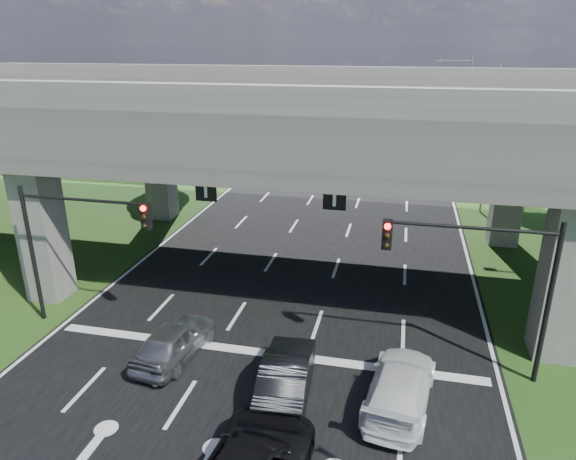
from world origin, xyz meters
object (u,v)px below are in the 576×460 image
at_px(streetlight_beyond, 463,103).
at_px(car_dark, 287,374).
at_px(car_white, 400,386).
at_px(signal_left, 74,233).
at_px(car_silver, 175,341).
at_px(signal_right, 485,269).
at_px(streetlight_far, 485,129).

height_order(streetlight_beyond, car_dark, streetlight_beyond).
distance_m(streetlight_beyond, car_white, 39.02).
xyz_separation_m(signal_left, car_silver, (4.73, -1.45, -3.44)).
bearing_deg(signal_right, car_silver, -172.43).
distance_m(signal_left, car_dark, 10.28).
xyz_separation_m(streetlight_far, car_silver, (-13.19, -21.51, -5.10)).
distance_m(signal_right, car_white, 4.86).
bearing_deg(streetlight_far, streetlight_beyond, 90.00).
height_order(signal_right, streetlight_beyond, streetlight_beyond).
height_order(signal_left, car_white, signal_left).
height_order(car_silver, car_white, car_silver).
bearing_deg(streetlight_beyond, signal_right, -93.61).
bearing_deg(streetlight_beyond, streetlight_far, -90.00).
xyz_separation_m(signal_right, car_white, (-2.51, -2.33, -3.45)).
relative_size(streetlight_beyond, car_white, 2.04).
xyz_separation_m(signal_left, streetlight_beyond, (17.92, 36.06, 1.66)).
bearing_deg(streetlight_beyond, car_dark, -102.51).
bearing_deg(car_dark, streetlight_far, -115.26).
relative_size(signal_right, signal_left, 1.00).
xyz_separation_m(car_silver, car_dark, (4.62, -1.13, 0.04)).
relative_size(signal_left, streetlight_beyond, 0.60).
height_order(streetlight_far, car_dark, streetlight_far).
bearing_deg(signal_right, streetlight_beyond, 86.39).
xyz_separation_m(car_dark, car_white, (3.79, 0.25, -0.04)).
distance_m(signal_left, streetlight_far, 26.95).
bearing_deg(car_white, car_silver, 1.73).
distance_m(streetlight_far, car_white, 23.45).
relative_size(streetlight_beyond, car_silver, 2.37).
height_order(signal_right, signal_left, same).
distance_m(signal_right, signal_left, 15.65).
height_order(streetlight_far, car_white, streetlight_far).
bearing_deg(car_dark, signal_left, -19.93).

